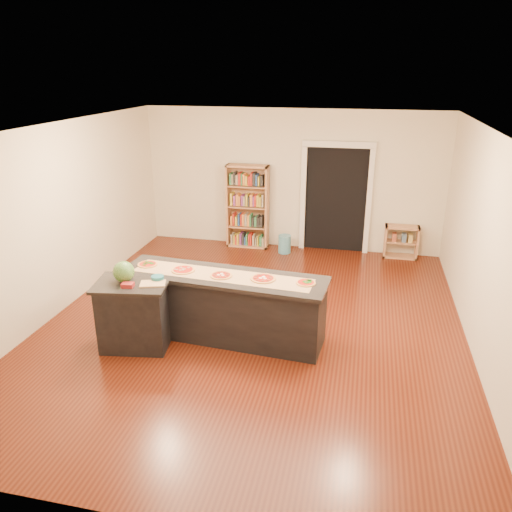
% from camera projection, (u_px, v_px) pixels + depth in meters
% --- Properties ---
extents(room, '(6.00, 7.00, 2.80)m').
position_uv_depth(room, '(253.00, 234.00, 6.83)').
color(room, beige).
rests_on(room, ground).
extents(doorway, '(1.40, 0.09, 2.21)m').
position_uv_depth(doorway, '(336.00, 193.00, 9.88)').
color(doorway, black).
rests_on(doorway, room).
extents(kitchen_island, '(2.83, 0.77, 0.93)m').
position_uv_depth(kitchen_island, '(223.00, 306.00, 6.85)').
color(kitchen_island, black).
rests_on(kitchen_island, ground).
extents(side_counter, '(0.94, 0.69, 0.93)m').
position_uv_depth(side_counter, '(135.00, 314.00, 6.62)').
color(side_counter, black).
rests_on(side_counter, ground).
extents(bookshelf, '(0.85, 0.30, 1.71)m').
position_uv_depth(bookshelf, '(248.00, 207.00, 10.21)').
color(bookshelf, tan).
rests_on(bookshelf, ground).
extents(low_shelf, '(0.65, 0.28, 0.65)m').
position_uv_depth(low_shelf, '(401.00, 242.00, 9.79)').
color(low_shelf, tan).
rests_on(low_shelf, ground).
extents(waste_bin, '(0.25, 0.25, 0.37)m').
position_uv_depth(waste_bin, '(285.00, 244.00, 10.08)').
color(waste_bin, teal).
rests_on(waste_bin, ground).
extents(kraft_paper, '(2.48, 0.63, 0.00)m').
position_uv_depth(kraft_paper, '(222.00, 275.00, 6.67)').
color(kraft_paper, tan).
rests_on(kraft_paper, kitchen_island).
extents(watermelon, '(0.28, 0.28, 0.28)m').
position_uv_depth(watermelon, '(124.00, 272.00, 6.43)').
color(watermelon, '#144214').
rests_on(watermelon, side_counter).
extents(cutting_board, '(0.37, 0.30, 0.02)m').
position_uv_depth(cutting_board, '(153.00, 284.00, 6.39)').
color(cutting_board, tan).
rests_on(cutting_board, side_counter).
extents(package_red, '(0.16, 0.12, 0.05)m').
position_uv_depth(package_red, '(128.00, 285.00, 6.31)').
color(package_red, maroon).
rests_on(package_red, side_counter).
extents(package_teal, '(0.17, 0.17, 0.06)m').
position_uv_depth(package_teal, '(158.00, 278.00, 6.50)').
color(package_teal, '#195966').
rests_on(package_teal, side_counter).
extents(pizza_a, '(0.26, 0.26, 0.02)m').
position_uv_depth(pizza_a, '(148.00, 264.00, 7.01)').
color(pizza_a, tan).
rests_on(pizza_a, kitchen_island).
extents(pizza_b, '(0.32, 0.32, 0.02)m').
position_uv_depth(pizza_b, '(183.00, 270.00, 6.81)').
color(pizza_b, tan).
rests_on(pizza_b, kitchen_island).
extents(pizza_c, '(0.30, 0.30, 0.02)m').
position_uv_depth(pizza_c, '(221.00, 275.00, 6.64)').
color(pizza_c, tan).
rests_on(pizza_c, kitchen_island).
extents(pizza_d, '(0.32, 0.32, 0.02)m').
position_uv_depth(pizza_d, '(263.00, 278.00, 6.54)').
color(pizza_d, tan).
rests_on(pizza_d, kitchen_island).
extents(pizza_e, '(0.26, 0.26, 0.02)m').
position_uv_depth(pizza_e, '(306.00, 283.00, 6.41)').
color(pizza_e, tan).
rests_on(pizza_e, kitchen_island).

